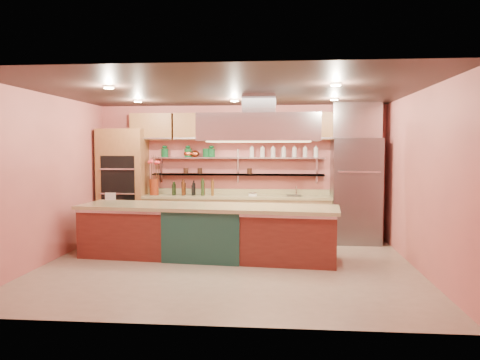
# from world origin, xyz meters

# --- Properties ---
(floor) EXTENTS (6.00, 5.00, 0.02)m
(floor) POSITION_xyz_m (0.00, 0.00, -0.01)
(floor) COLOR gray
(floor) RESTS_ON ground
(ceiling) EXTENTS (6.00, 5.00, 0.02)m
(ceiling) POSITION_xyz_m (0.00, 0.00, 2.80)
(ceiling) COLOR black
(ceiling) RESTS_ON wall_back
(wall_back) EXTENTS (6.00, 0.04, 2.80)m
(wall_back) POSITION_xyz_m (0.00, 2.50, 1.40)
(wall_back) COLOR #C3635C
(wall_back) RESTS_ON floor
(wall_front) EXTENTS (6.00, 0.04, 2.80)m
(wall_front) POSITION_xyz_m (0.00, -2.50, 1.40)
(wall_front) COLOR #C3635C
(wall_front) RESTS_ON floor
(wall_left) EXTENTS (0.04, 5.00, 2.80)m
(wall_left) POSITION_xyz_m (-3.00, 0.00, 1.40)
(wall_left) COLOR #C3635C
(wall_left) RESTS_ON floor
(wall_right) EXTENTS (0.04, 5.00, 2.80)m
(wall_right) POSITION_xyz_m (3.00, 0.00, 1.40)
(wall_right) COLOR #C3635C
(wall_right) RESTS_ON floor
(oven_stack) EXTENTS (0.95, 0.64, 2.30)m
(oven_stack) POSITION_xyz_m (-2.45, 2.18, 1.15)
(oven_stack) COLOR #915E34
(oven_stack) RESTS_ON floor
(refrigerator) EXTENTS (0.95, 0.72, 2.10)m
(refrigerator) POSITION_xyz_m (2.35, 2.14, 1.05)
(refrigerator) COLOR slate
(refrigerator) RESTS_ON floor
(back_counter) EXTENTS (3.84, 0.64, 0.93)m
(back_counter) POSITION_xyz_m (-0.05, 2.20, 0.47)
(back_counter) COLOR tan
(back_counter) RESTS_ON floor
(wall_shelf_lower) EXTENTS (3.60, 0.26, 0.03)m
(wall_shelf_lower) POSITION_xyz_m (-0.05, 2.37, 1.35)
(wall_shelf_lower) COLOR #B8BBC0
(wall_shelf_lower) RESTS_ON wall_back
(wall_shelf_upper) EXTENTS (3.60, 0.26, 0.03)m
(wall_shelf_upper) POSITION_xyz_m (-0.05, 2.37, 1.70)
(wall_shelf_upper) COLOR #B8BBC0
(wall_shelf_upper) RESTS_ON wall_back
(upper_cabinets) EXTENTS (4.60, 0.36, 0.55)m
(upper_cabinets) POSITION_xyz_m (0.00, 2.32, 2.35)
(upper_cabinets) COLOR #915E34
(upper_cabinets) RESTS_ON wall_back
(range_hood) EXTENTS (2.00, 1.00, 0.45)m
(range_hood) POSITION_xyz_m (0.49, 0.58, 2.25)
(range_hood) COLOR #B8BBC0
(range_hood) RESTS_ON ceiling
(ceiling_downlights) EXTENTS (4.00, 2.80, 0.02)m
(ceiling_downlights) POSITION_xyz_m (0.00, 0.20, 2.77)
(ceiling_downlights) COLOR #FFE5A5
(ceiling_downlights) RESTS_ON ceiling
(island) EXTENTS (4.47, 1.37, 0.92)m
(island) POSITION_xyz_m (-0.41, 0.58, 0.46)
(island) COLOR maroon
(island) RESTS_ON floor
(flower_vase) EXTENTS (0.21, 0.21, 0.33)m
(flower_vase) POSITION_xyz_m (-1.78, 2.15, 1.10)
(flower_vase) COLOR maroon
(flower_vase) RESTS_ON back_counter
(oil_bottle_cluster) EXTENTS (0.97, 0.60, 0.30)m
(oil_bottle_cluster) POSITION_xyz_m (-0.95, 2.15, 1.08)
(oil_bottle_cluster) COLOR black
(oil_bottle_cluster) RESTS_ON back_counter
(kitchen_scale) EXTENTS (0.17, 0.14, 0.09)m
(kitchen_scale) POSITION_xyz_m (0.29, 2.15, 0.97)
(kitchen_scale) COLOR beige
(kitchen_scale) RESTS_ON back_counter
(bar_faucet) EXTENTS (0.03, 0.03, 0.21)m
(bar_faucet) POSITION_xyz_m (1.17, 2.25, 1.03)
(bar_faucet) COLOR silver
(bar_faucet) RESTS_ON back_counter
(copper_kettle) EXTENTS (0.20, 0.20, 0.14)m
(copper_kettle) POSITION_xyz_m (-0.95, 2.37, 1.79)
(copper_kettle) COLOR #C0512C
(copper_kettle) RESTS_ON wall_shelf_upper
(green_canister) EXTENTS (0.19, 0.19, 0.18)m
(green_canister) POSITION_xyz_m (-0.71, 2.37, 1.80)
(green_canister) COLOR #0E451F
(green_canister) RESTS_ON wall_shelf_upper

